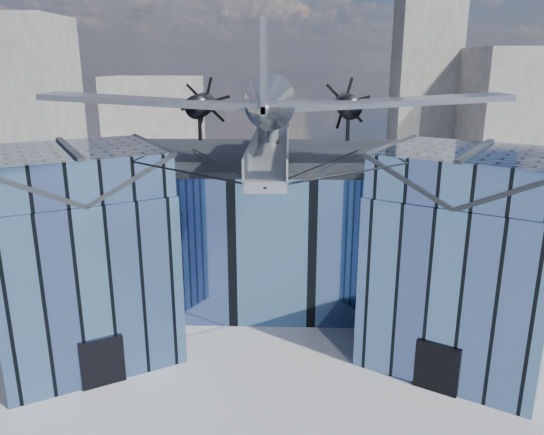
{
  "coord_description": "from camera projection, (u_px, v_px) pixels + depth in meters",
  "views": [
    {
      "loc": [
        0.95,
        -28.11,
        16.03
      ],
      "look_at": [
        0.0,
        2.0,
        7.2
      ],
      "focal_mm": 35.0,
      "sensor_mm": 36.0,
      "label": 1
    }
  ],
  "objects": [
    {
      "name": "museum",
      "position": [
        274.0,
        225.0,
        35.53
      ],
      "size": [
        32.88,
        24.5,
        17.6
      ],
      "color": "#4D6D9D",
      "rests_on": "ground"
    },
    {
      "name": "bg_towers",
      "position": [
        292.0,
        106.0,
        77.07
      ],
      "size": [
        77.0,
        24.5,
        26.0
      ],
      "color": "gray",
      "rests_on": "ground"
    },
    {
      "name": "ground_plane",
      "position": [
        271.0,
        343.0,
        31.5
      ],
      "size": [
        120.0,
        120.0,
        0.0
      ],
      "primitive_type": "plane",
      "color": "gray"
    }
  ]
}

